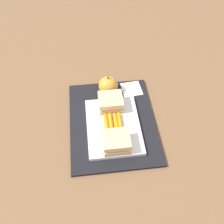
{
  "coord_description": "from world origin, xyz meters",
  "views": [
    {
      "loc": [
        -0.51,
        0.06,
        0.7
      ],
      "look_at": [
        0.01,
        0.0,
        0.04
      ],
      "focal_mm": 41.63,
      "sensor_mm": 36.0,
      "label": 1
    }
  ],
  "objects_px": {
    "sandwich_half_left": "(116,142)",
    "apple": "(107,86)",
    "carrot_sticks_bundle": "(113,123)",
    "food_tray": "(113,126)",
    "sandwich_half_right": "(111,102)",
    "paper_napkin": "(131,89)"
  },
  "relations": [
    {
      "from": "food_tray",
      "to": "sandwich_half_left",
      "type": "distance_m",
      "value": 0.08
    },
    {
      "from": "paper_napkin",
      "to": "carrot_sticks_bundle",
      "type": "bearing_deg",
      "value": 151.64
    },
    {
      "from": "sandwich_half_left",
      "to": "paper_napkin",
      "type": "xyz_separation_m",
      "value": [
        0.24,
        -0.09,
        -0.03
      ]
    },
    {
      "from": "food_tray",
      "to": "paper_napkin",
      "type": "bearing_deg",
      "value": -28.17
    },
    {
      "from": "sandwich_half_right",
      "to": "apple",
      "type": "relative_size",
      "value": 1.01
    },
    {
      "from": "apple",
      "to": "paper_napkin",
      "type": "height_order",
      "value": "apple"
    },
    {
      "from": "sandwich_half_left",
      "to": "apple",
      "type": "xyz_separation_m",
      "value": [
        0.23,
        0.0,
        0.0
      ]
    },
    {
      "from": "carrot_sticks_bundle",
      "to": "paper_napkin",
      "type": "bearing_deg",
      "value": -28.36
    },
    {
      "from": "food_tray",
      "to": "sandwich_half_right",
      "type": "height_order",
      "value": "sandwich_half_right"
    },
    {
      "from": "sandwich_half_right",
      "to": "carrot_sticks_bundle",
      "type": "relative_size",
      "value": 1.05
    },
    {
      "from": "sandwich_half_left",
      "to": "carrot_sticks_bundle",
      "type": "height_order",
      "value": "sandwich_half_left"
    },
    {
      "from": "sandwich_half_right",
      "to": "sandwich_half_left",
      "type": "bearing_deg",
      "value": 180.0
    },
    {
      "from": "food_tray",
      "to": "sandwich_half_right",
      "type": "bearing_deg",
      "value": 0.0
    },
    {
      "from": "apple",
      "to": "sandwich_half_right",
      "type": "bearing_deg",
      "value": -177.33
    },
    {
      "from": "sandwich_half_left",
      "to": "carrot_sticks_bundle",
      "type": "bearing_deg",
      "value": 0.07
    },
    {
      "from": "paper_napkin",
      "to": "sandwich_half_left",
      "type": "bearing_deg",
      "value": 160.2
    },
    {
      "from": "sandwich_half_left",
      "to": "sandwich_half_right",
      "type": "distance_m",
      "value": 0.16
    },
    {
      "from": "sandwich_half_left",
      "to": "carrot_sticks_bundle",
      "type": "relative_size",
      "value": 1.05
    },
    {
      "from": "apple",
      "to": "paper_napkin",
      "type": "relative_size",
      "value": 1.13
    },
    {
      "from": "food_tray",
      "to": "sandwich_half_right",
      "type": "xyz_separation_m",
      "value": [
        0.08,
        0.0,
        0.03
      ]
    },
    {
      "from": "sandwich_half_left",
      "to": "paper_napkin",
      "type": "height_order",
      "value": "sandwich_half_left"
    },
    {
      "from": "sandwich_half_left",
      "to": "food_tray",
      "type": "bearing_deg",
      "value": 0.0
    }
  ]
}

